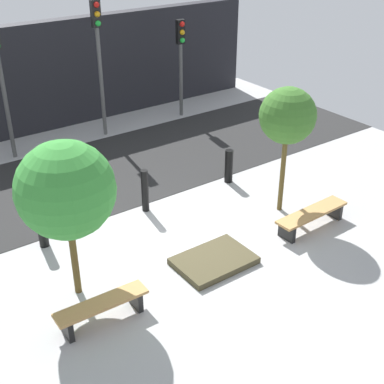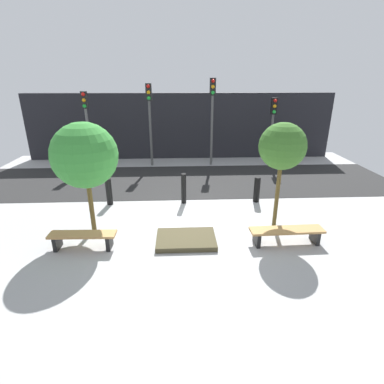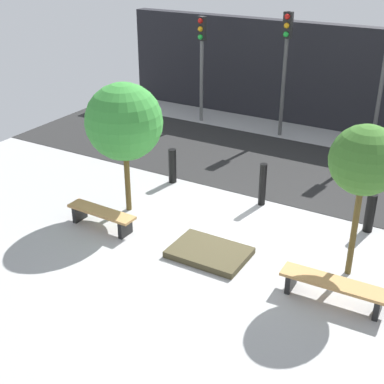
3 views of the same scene
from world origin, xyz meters
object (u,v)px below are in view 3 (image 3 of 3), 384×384
object	(u,v)px
bench_left	(101,215)
planter_bed	(209,253)
traffic_light_west	(201,50)
bench_right	(334,287)
tree_behind_right_bench	(365,161)
bollard_center	(370,213)
traffic_light_mid_west	(286,53)
bollard_far_left	(172,166)
tree_behind_left_bench	(124,122)
bollard_left	(263,184)

from	to	relation	value
bench_left	planter_bed	size ratio (longest dim) A/B	1.08
planter_bed	traffic_light_west	distance (m)	9.15
bench_right	tree_behind_right_bench	size ratio (longest dim) A/B	0.64
planter_bed	bollard_center	xyz separation A→B (m)	(2.60, 2.70, 0.39)
bench_left	traffic_light_mid_west	size ratio (longest dim) A/B	0.44
bench_left	bollard_far_left	xyz separation A→B (m)	(0.08, 2.90, 0.16)
bollard_far_left	traffic_light_mid_west	size ratio (longest dim) A/B	0.24
tree_behind_left_bench	traffic_light_west	world-z (taller)	traffic_light_west
planter_bed	tree_behind_right_bench	xyz separation A→B (m)	(2.67, 0.82, 2.34)
bench_left	tree_behind_right_bench	size ratio (longest dim) A/B	0.56
tree_behind_left_bench	tree_behind_right_bench	size ratio (longest dim) A/B	1.02
traffic_light_mid_west	bollard_left	bearing A→B (deg)	-73.06
bollard_center	traffic_light_mid_west	size ratio (longest dim) A/B	0.23
planter_bed	tree_behind_right_bench	distance (m)	3.65
bench_right	bollard_center	xyz separation A→B (m)	(-0.08, 2.90, 0.14)
bench_right	planter_bed	bearing A→B (deg)	174.14
tree_behind_left_bench	traffic_light_mid_west	distance (m)	6.90
bench_right	traffic_light_west	xyz separation A→B (m)	(-7.16, 7.81, 2.16)
traffic_light_mid_west	bench_left	bearing A→B (deg)	-98.59
planter_bed	traffic_light_west	xyz separation A→B (m)	(-4.49, 7.61, 2.40)
bench_left	traffic_light_west	xyz separation A→B (m)	(-1.81, 7.81, 2.16)
bench_right	bollard_center	bearing A→B (deg)	89.97
bollard_far_left	bollard_left	xyz separation A→B (m)	(2.60, 0.00, 0.07)
bollard_far_left	traffic_light_mid_west	distance (m)	5.50
tree_behind_left_bench	bench_right	bearing A→B (deg)	-10.83
tree_behind_left_bench	tree_behind_right_bench	bearing A→B (deg)	0.00
bench_left	bollard_center	world-z (taller)	bollard_center
tree_behind_left_bench	traffic_light_west	size ratio (longest dim) A/B	0.87
tree_behind_right_bench	bench_right	bearing A→B (deg)	-90.00
bollard_left	traffic_light_west	world-z (taller)	traffic_light_west
bollard_center	traffic_light_mid_west	world-z (taller)	traffic_light_mid_west
bench_left	tree_behind_right_bench	world-z (taller)	tree_behind_right_bench
planter_bed	bench_right	bearing A→B (deg)	-4.28
bollard_far_left	bollard_left	bearing A→B (deg)	0.00
bench_left	bollard_center	xyz separation A→B (m)	(5.27, 2.90, 0.14)
bench_left	planter_bed	world-z (taller)	bench_left
bench_left	bollard_center	size ratio (longest dim) A/B	1.87
traffic_light_west	bench_left	bearing A→B (deg)	-76.93
bench_right	tree_behind_left_bench	distance (m)	5.77
tree_behind_left_bench	bollard_center	bearing A→B (deg)	19.57
bollard_far_left	bollard_left	size ratio (longest dim) A/B	0.87
bollard_left	bollard_far_left	bearing A→B (deg)	180.00
bench_right	traffic_light_mid_west	distance (m)	9.17
bench_right	planter_bed	world-z (taller)	bench_right
tree_behind_left_bench	bollard_left	xyz separation A→B (m)	(2.67, 1.87, -1.68)
bench_right	traffic_light_mid_west	world-z (taller)	traffic_light_mid_west
bollard_center	bollard_far_left	bearing A→B (deg)	180.00
bollard_left	bench_left	bearing A→B (deg)	-132.71
bollard_center	traffic_light_west	distance (m)	8.85
tree_behind_right_bench	bollard_far_left	distance (m)	5.92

